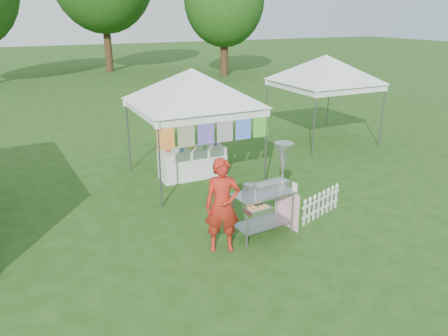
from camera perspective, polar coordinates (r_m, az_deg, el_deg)
ground at (r=9.31m, az=4.44°, el=-8.18°), size 120.00×120.00×0.00m
canopy_main at (r=11.46m, az=-4.23°, el=12.82°), size 4.24×4.24×3.45m
canopy_right at (r=15.57m, az=13.22°, el=14.18°), size 4.24×4.24×3.45m
tree_right at (r=32.38m, az=0.02°, el=21.13°), size 5.60×5.60×8.42m
donut_cart at (r=8.82m, az=6.30°, el=-1.95°), size 1.35×1.03×1.89m
vendor at (r=8.22m, az=-0.22°, el=-4.93°), size 0.78×0.65×1.84m
picket_fence at (r=10.04m, az=12.55°, el=-4.66°), size 1.37×0.49×0.56m
display_table at (r=12.13m, az=-4.12°, el=0.68°), size 1.80×0.70×0.82m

